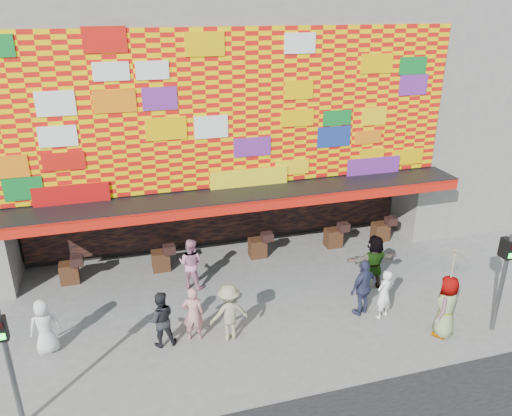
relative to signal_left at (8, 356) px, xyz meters
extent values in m
plane|color=slate|center=(6.20, 1.50, -1.86)|extent=(90.00, 90.00, 0.00)
cube|color=gray|center=(6.20, 9.50, 4.64)|extent=(15.00, 8.00, 7.00)
cube|color=black|center=(6.20, 10.50, -0.36)|extent=(15.00, 6.00, 3.00)
cube|color=gray|center=(-1.10, 6.50, -0.36)|extent=(0.40, 2.00, 3.00)
cube|color=gray|center=(13.50, 6.50, -0.36)|extent=(0.40, 2.00, 3.00)
cube|color=black|center=(6.20, 4.90, 1.14)|extent=(15.20, 1.60, 0.12)
cube|color=red|center=(6.20, 4.12, 0.99)|extent=(15.20, 0.04, 0.35)
cube|color=#FFCE00|center=(6.20, 5.46, 3.69)|extent=(14.80, 0.08, 4.90)
cube|color=black|center=(6.20, 7.35, -0.31)|extent=(14.00, 0.25, 2.50)
cube|color=gray|center=(19.20, 9.50, 4.14)|extent=(11.00, 8.00, 12.00)
cylinder|color=#59595B|center=(0.00, 0.00, -0.36)|extent=(0.12, 0.12, 3.00)
cube|color=black|center=(0.00, 0.00, 0.69)|extent=(0.22, 0.18, 0.55)
cube|color=#19E533|center=(0.00, -0.09, 0.56)|extent=(0.14, 0.02, 0.14)
cylinder|color=#59595B|center=(12.40, 0.00, -0.36)|extent=(0.12, 0.12, 3.00)
cube|color=black|center=(12.40, 0.00, 0.69)|extent=(0.22, 0.18, 0.55)
cube|color=#19E533|center=(12.40, -0.09, 0.56)|extent=(0.14, 0.02, 0.14)
imported|color=silver|center=(0.32, 2.53, -1.08)|extent=(0.84, 0.62, 1.57)
imported|color=tan|center=(4.16, 1.95, -1.05)|extent=(0.66, 0.50, 1.63)
imported|color=black|center=(3.28, 1.96, -1.05)|extent=(0.79, 0.62, 1.61)
imported|color=gray|center=(5.10, 1.70, -1.02)|extent=(1.13, 0.71, 1.67)
imported|color=#303555|center=(9.17, 1.77, -0.97)|extent=(1.13, 0.80, 1.79)
imported|color=gray|center=(10.19, 3.02, -0.94)|extent=(1.73, 0.61, 1.85)
imported|color=gray|center=(10.89, 0.21, -0.94)|extent=(1.06, 1.02, 1.83)
imported|color=white|center=(9.68, 1.44, -1.09)|extent=(0.66, 0.55, 1.54)
imported|color=#CE85A2|center=(4.55, 4.69, -1.00)|extent=(1.05, 1.00, 1.72)
imported|color=beige|center=(10.89, 0.21, 0.34)|extent=(1.28, 1.29, 1.00)
cylinder|color=#4C3326|center=(10.89, 0.21, -0.61)|extent=(0.02, 0.02, 1.00)
camera|label=1|loc=(2.62, -9.47, 6.81)|focal=35.00mm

